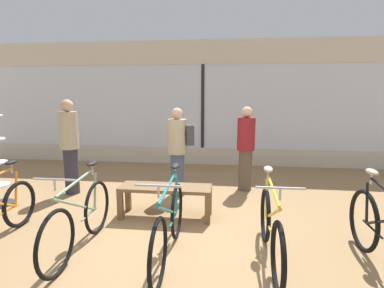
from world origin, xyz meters
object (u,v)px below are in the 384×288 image
object	(u,v)px
bicycle_right	(271,229)
customer_near_rack	(178,149)
bicycle_left	(80,219)
bicycle_center	(169,225)
customer_by_window	(246,147)
display_bench	(165,192)
customer_mid_floor	(70,145)

from	to	relation	value
bicycle_right	customer_near_rack	bearing A→B (deg)	124.13
bicycle_left	bicycle_center	distance (m)	1.10
bicycle_left	bicycle_center	xyz separation A→B (m)	(1.10, -0.04, 0.00)
customer_near_rack	customer_by_window	size ratio (longest dim) A/B	1.00
bicycle_center	customer_by_window	xyz separation A→B (m)	(1.00, 2.60, 0.45)
customer_near_rack	bicycle_left	bearing A→B (deg)	-112.24
bicycle_right	display_bench	bearing A→B (deg)	143.52
customer_mid_floor	customer_by_window	bearing A→B (deg)	10.37
bicycle_right	display_bench	size ratio (longest dim) A/B	1.21
bicycle_right	customer_near_rack	xyz separation A→B (m)	(-1.40, 2.06, 0.49)
display_bench	customer_near_rack	distance (m)	1.11
customer_by_window	bicycle_left	bearing A→B (deg)	-129.34
bicycle_center	customer_near_rack	bearing A→B (deg)	96.51
bicycle_right	customer_mid_floor	xyz separation A→B (m)	(-3.42, 1.92, 0.56)
customer_near_rack	customer_by_window	bearing A→B (deg)	20.50
bicycle_left	display_bench	world-z (taller)	bicycle_left
bicycle_left	customer_mid_floor	bearing A→B (deg)	120.81
customer_near_rack	bicycle_right	bearing A→B (deg)	-55.87
customer_near_rack	customer_by_window	world-z (taller)	customer_by_window
bicycle_center	customer_mid_floor	distance (m)	3.07
bicycle_right	display_bench	xyz separation A→B (m)	(-1.43, 1.06, 0.02)
bicycle_right	customer_near_rack	distance (m)	2.53
bicycle_right	customer_mid_floor	size ratio (longest dim) A/B	0.95
bicycle_right	display_bench	distance (m)	1.78
bicycle_left	bicycle_center	size ratio (longest dim) A/B	0.96
display_bench	customer_by_window	size ratio (longest dim) A/B	0.86
customer_by_window	display_bench	bearing A→B (deg)	-131.20
bicycle_center	display_bench	xyz separation A→B (m)	(-0.28, 1.14, -0.00)
bicycle_left	bicycle_right	world-z (taller)	bicycle_left
bicycle_center	customer_by_window	size ratio (longest dim) A/B	1.10
bicycle_right	customer_by_window	world-z (taller)	customer_by_window
bicycle_right	customer_mid_floor	bearing A→B (deg)	150.67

